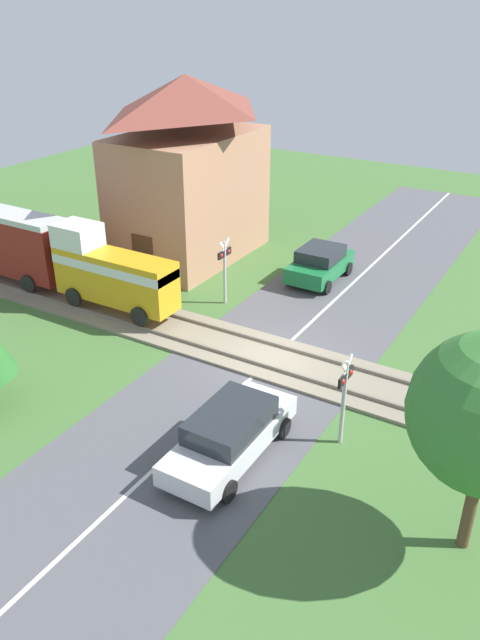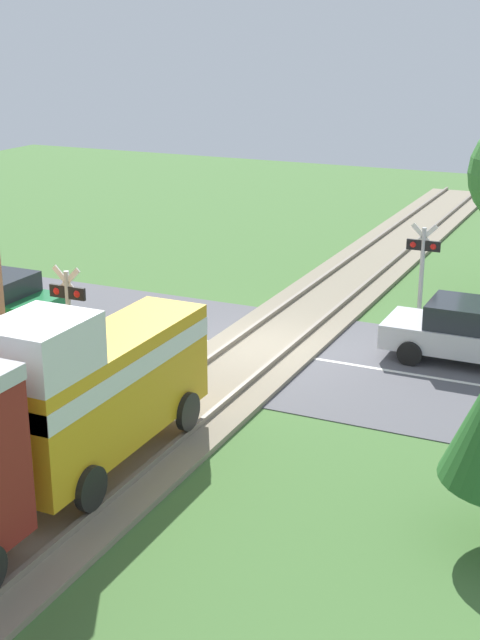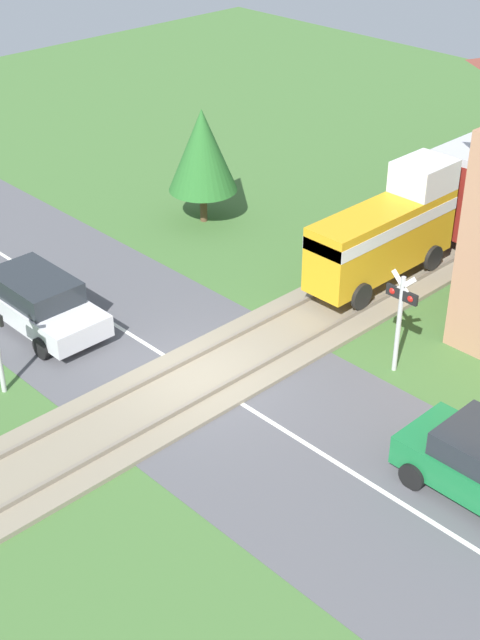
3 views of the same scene
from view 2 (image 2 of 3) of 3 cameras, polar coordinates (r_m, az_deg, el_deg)
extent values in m
plane|color=#426B33|center=(22.18, 1.40, -1.99)|extent=(60.00, 60.00, 0.00)
cube|color=#515156|center=(22.18, 1.40, -1.97)|extent=(48.00, 6.40, 0.02)
cube|color=silver|center=(22.17, 1.40, -1.94)|extent=(48.00, 0.12, 0.00)
cube|color=gray|center=(22.16, 1.40, -1.85)|extent=(2.80, 48.00, 0.12)
cube|color=slate|center=(21.86, 3.13, -1.82)|extent=(0.10, 48.00, 0.12)
cube|color=slate|center=(22.40, -0.28, -1.29)|extent=(0.10, 48.00, 0.12)
cube|color=gold|center=(15.99, -8.51, -4.48)|extent=(1.35, 5.17, 1.90)
cube|color=silver|center=(15.79, -8.60, -2.73)|extent=(1.37, 5.17, 0.36)
cube|color=silver|center=(14.16, -12.66, -1.72)|extent=(1.35, 1.66, 0.90)
cylinder|color=black|center=(17.32, -3.35, -5.87)|extent=(0.14, 0.76, 0.76)
cylinder|color=black|center=(17.99, -7.41, -5.04)|extent=(0.14, 0.76, 0.76)
cylinder|color=black|center=(14.80, -9.51, -10.59)|extent=(0.14, 0.76, 0.76)
cylinder|color=black|center=(15.59, -13.95, -9.34)|extent=(0.14, 0.76, 0.76)
cylinder|color=black|center=(21.53, 10.81, -2.12)|extent=(0.60, 0.18, 0.60)
cylinder|color=black|center=(23.10, 11.89, -0.76)|extent=(0.60, 0.18, 0.60)
cylinder|color=black|center=(24.50, -11.95, 0.35)|extent=(0.60, 0.18, 0.60)
cylinder|color=black|center=(23.19, -14.55, -0.89)|extent=(0.60, 0.18, 0.60)
cylinder|color=#B7B7B7|center=(24.31, 11.53, 2.76)|extent=(0.12, 0.12, 2.65)
cube|color=black|center=(24.10, 11.66, 4.70)|extent=(0.90, 0.08, 0.28)
sphere|color=red|center=(24.04, 12.28, 4.62)|extent=(0.18, 0.18, 0.18)
sphere|color=red|center=(24.16, 11.04, 4.77)|extent=(0.18, 0.18, 0.18)
cube|color=silver|center=(24.05, 11.69, 5.22)|extent=(0.72, 0.04, 0.72)
cube|color=silver|center=(24.05, 11.69, 5.22)|extent=(0.72, 0.04, 0.72)
cylinder|color=#B7B7B7|center=(20.05, -10.84, -0.56)|extent=(0.12, 0.12, 2.65)
cube|color=black|center=(19.80, -10.98, 1.76)|extent=(0.90, 0.08, 0.28)
sphere|color=red|center=(19.95, -11.61, 1.85)|extent=(0.18, 0.18, 0.18)
sphere|color=red|center=(19.64, -10.34, 1.67)|extent=(0.18, 0.18, 0.18)
cube|color=silver|center=(19.73, -11.02, 2.39)|extent=(0.72, 0.04, 0.72)
cube|color=silver|center=(19.73, -11.02, 2.39)|extent=(0.72, 0.04, 0.72)
camera|label=1|loc=(28.99, 44.57, 20.25)|focal=35.00mm
camera|label=3|loc=(38.21, -11.41, 25.57)|focal=50.00mm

